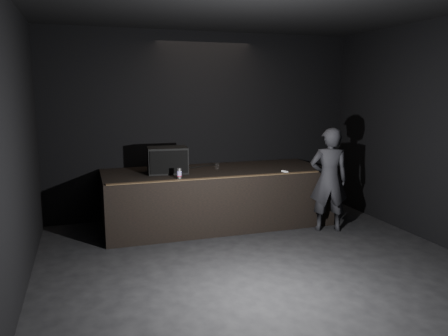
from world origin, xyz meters
name	(u,v)px	position (x,y,z in m)	size (l,w,h in m)	color
ground	(280,286)	(0.00, 0.00, 0.00)	(7.00, 7.00, 0.00)	black
room_walls	(284,124)	(0.00, 0.00, 2.02)	(6.10, 7.10, 3.52)	black
stage_riser	(216,197)	(0.00, 2.73, 0.50)	(4.00, 1.50, 1.00)	black
riser_lip	(229,177)	(0.00, 2.02, 1.01)	(3.92, 0.10, 0.01)	brown
stage_monitor	(168,160)	(-0.88, 2.71, 1.22)	(0.71, 0.55, 0.45)	black
cable	(198,167)	(-0.24, 3.11, 1.01)	(0.02, 0.02, 0.89)	black
laptop	(172,166)	(-0.76, 2.97, 1.06)	(0.42, 0.39, 0.25)	silver
beer_can	(179,174)	(-0.81, 2.14, 1.09)	(0.07, 0.07, 0.18)	silver
plastic_cup	(217,166)	(0.03, 2.79, 1.06)	(0.09, 0.09, 0.11)	white
wii_remote	(285,171)	(1.07, 2.15, 1.01)	(0.03, 0.14, 0.03)	white
person	(329,180)	(1.73, 1.78, 0.90)	(0.65, 0.43, 1.80)	black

